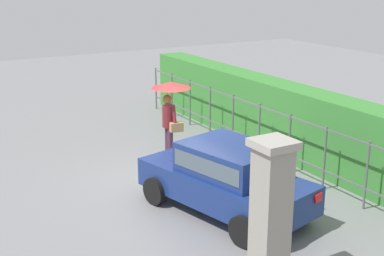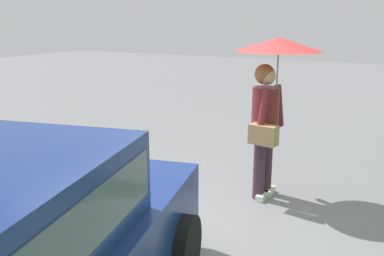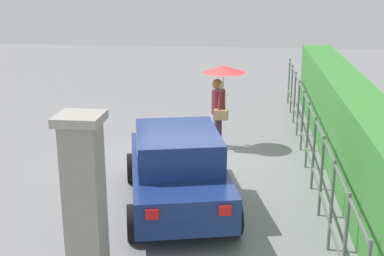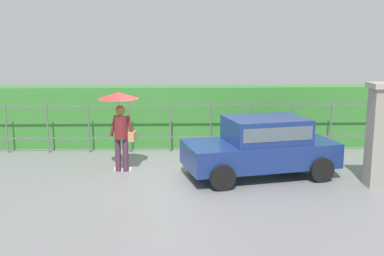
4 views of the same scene
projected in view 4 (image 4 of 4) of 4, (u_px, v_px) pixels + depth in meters
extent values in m
plane|color=slate|center=(173.00, 176.00, 11.85)|extent=(40.00, 40.00, 0.00)
cube|color=navy|center=(260.00, 153.00, 11.76)|extent=(3.98, 2.44, 0.60)
cube|color=navy|center=(266.00, 129.00, 11.69)|extent=(2.18, 1.84, 0.60)
cube|color=#4C5B66|center=(266.00, 129.00, 11.68)|extent=(2.04, 1.82, 0.33)
cylinder|color=black|center=(222.00, 178.00, 10.71)|extent=(0.63, 0.31, 0.60)
cylinder|color=black|center=(202.00, 159.00, 12.30)|extent=(0.63, 0.31, 0.60)
cylinder|color=black|center=(321.00, 170.00, 11.33)|extent=(0.63, 0.31, 0.60)
cylinder|color=black|center=(290.00, 153.00, 12.93)|extent=(0.63, 0.31, 0.60)
cube|color=red|center=(338.00, 148.00, 11.68)|extent=(0.10, 0.21, 0.16)
cube|color=red|center=(316.00, 139.00, 12.72)|extent=(0.10, 0.21, 0.16)
cylinder|color=#47283D|center=(118.00, 155.00, 12.23)|extent=(0.15, 0.15, 0.86)
cylinder|color=#47283D|center=(126.00, 155.00, 12.21)|extent=(0.15, 0.15, 0.86)
cube|color=white|center=(119.00, 169.00, 12.36)|extent=(0.26, 0.10, 0.08)
cube|color=white|center=(127.00, 169.00, 12.34)|extent=(0.26, 0.10, 0.08)
cylinder|color=maroon|center=(121.00, 128.00, 12.08)|extent=(0.34, 0.34, 0.58)
sphere|color=#DBAD89|center=(121.00, 111.00, 12.00)|extent=(0.22, 0.22, 0.22)
sphere|color=olive|center=(120.00, 110.00, 11.97)|extent=(0.25, 0.25, 0.25)
cylinder|color=maroon|center=(113.00, 126.00, 12.18)|extent=(0.24, 0.12, 0.56)
cylinder|color=maroon|center=(130.00, 126.00, 12.13)|extent=(0.24, 0.12, 0.56)
cylinder|color=#B2B2B7|center=(119.00, 114.00, 12.12)|extent=(0.02, 0.02, 0.77)
cone|color=red|center=(118.00, 95.00, 12.03)|extent=(1.04, 1.04, 0.16)
cube|color=tan|center=(132.00, 136.00, 12.22)|extent=(0.21, 0.36, 0.24)
cube|color=gray|center=(379.00, 138.00, 10.85)|extent=(0.48, 0.48, 2.30)
cube|color=#9E998E|center=(383.00, 85.00, 10.61)|extent=(0.60, 0.60, 0.12)
cylinder|color=#59605B|center=(7.00, 128.00, 14.06)|extent=(0.05, 0.05, 1.50)
cylinder|color=#59605B|center=(48.00, 128.00, 14.10)|extent=(0.05, 0.05, 1.50)
cylinder|color=#59605B|center=(89.00, 128.00, 14.13)|extent=(0.05, 0.05, 1.50)
cylinder|color=#59605B|center=(130.00, 128.00, 14.16)|extent=(0.05, 0.05, 1.50)
cylinder|color=#59605B|center=(170.00, 128.00, 14.20)|extent=(0.05, 0.05, 1.50)
cylinder|color=#59605B|center=(211.00, 127.00, 14.23)|extent=(0.05, 0.05, 1.50)
cylinder|color=#59605B|center=(251.00, 127.00, 14.27)|extent=(0.05, 0.05, 1.50)
cylinder|color=#59605B|center=(291.00, 127.00, 14.30)|extent=(0.05, 0.05, 1.50)
cylinder|color=#59605B|center=(331.00, 127.00, 14.33)|extent=(0.05, 0.05, 1.50)
cylinder|color=#59605B|center=(371.00, 126.00, 14.37)|extent=(0.05, 0.05, 1.50)
cube|color=#59605B|center=(170.00, 105.00, 14.07)|extent=(12.18, 0.03, 0.04)
cube|color=#59605B|center=(170.00, 137.00, 14.26)|extent=(12.18, 0.03, 0.04)
cube|color=#387F33|center=(171.00, 116.00, 15.02)|extent=(13.18, 0.90, 1.90)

